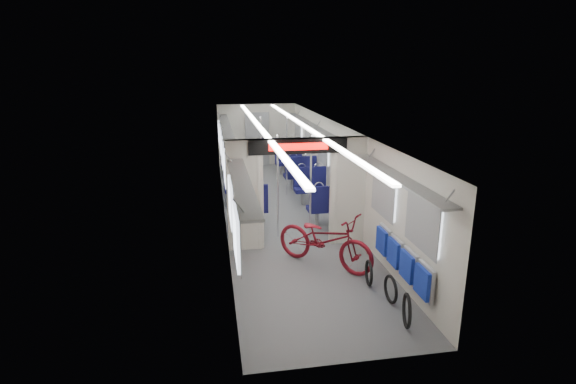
% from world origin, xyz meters
% --- Properties ---
extents(carriage, '(12.00, 12.02, 2.31)m').
position_xyz_m(carriage, '(0.00, -0.27, 1.50)').
color(carriage, '#515456').
rests_on(carriage, ground).
extents(bicycle, '(1.96, 1.96, 1.08)m').
position_xyz_m(bicycle, '(0.32, -3.11, 0.54)').
color(bicycle, maroon).
rests_on(bicycle, ground).
extents(flip_bench, '(0.12, 2.12, 0.53)m').
position_xyz_m(flip_bench, '(1.35, -4.28, 0.58)').
color(flip_bench, gray).
rests_on(flip_bench, carriage).
extents(bike_hoop_a, '(0.18, 0.52, 0.53)m').
position_xyz_m(bike_hoop_a, '(1.00, -5.33, 0.24)').
color(bike_hoop_a, black).
rests_on(bike_hoop_a, ground).
extents(bike_hoop_b, '(0.07, 0.47, 0.47)m').
position_xyz_m(bike_hoop_b, '(1.04, -4.63, 0.21)').
color(bike_hoop_b, black).
rests_on(bike_hoop_b, ground).
extents(bike_hoop_c, '(0.11, 0.47, 0.46)m').
position_xyz_m(bike_hoop_c, '(0.89, -4.00, 0.21)').
color(bike_hoop_c, black).
rests_on(bike_hoop_c, ground).
extents(seat_bay_near_left, '(0.95, 2.27, 1.16)m').
position_xyz_m(seat_bay_near_left, '(-0.93, 0.30, 0.57)').
color(seat_bay_near_left, '#0E0E40').
rests_on(seat_bay_near_left, ground).
extents(seat_bay_near_right, '(0.92, 2.12, 1.11)m').
position_xyz_m(seat_bay_near_right, '(0.93, -0.03, 0.55)').
color(seat_bay_near_right, '#0E0E40').
rests_on(seat_bay_near_right, ground).
extents(seat_bay_far_left, '(0.92, 2.14, 1.12)m').
position_xyz_m(seat_bay_far_left, '(-0.93, 3.41, 0.55)').
color(seat_bay_far_left, '#0E0E40').
rests_on(seat_bay_far_left, ground).
extents(seat_bay_far_right, '(0.96, 2.29, 1.17)m').
position_xyz_m(seat_bay_far_right, '(0.94, 3.34, 0.57)').
color(seat_bay_far_right, '#0E0E40').
rests_on(seat_bay_far_right, ground).
extents(stanchion_near_left, '(0.05, 0.05, 2.30)m').
position_xyz_m(stanchion_near_left, '(-0.32, -1.46, 1.15)').
color(stanchion_near_left, silver).
rests_on(stanchion_near_left, ground).
extents(stanchion_near_right, '(0.04, 0.04, 2.30)m').
position_xyz_m(stanchion_near_right, '(0.38, -1.60, 1.15)').
color(stanchion_near_right, silver).
rests_on(stanchion_near_right, ground).
extents(stanchion_far_left, '(0.05, 0.05, 2.30)m').
position_xyz_m(stanchion_far_left, '(-0.31, 1.84, 1.15)').
color(stanchion_far_left, silver).
rests_on(stanchion_far_left, ground).
extents(stanchion_far_right, '(0.05, 0.05, 2.30)m').
position_xyz_m(stanchion_far_right, '(0.42, 1.77, 1.15)').
color(stanchion_far_right, silver).
rests_on(stanchion_far_right, ground).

